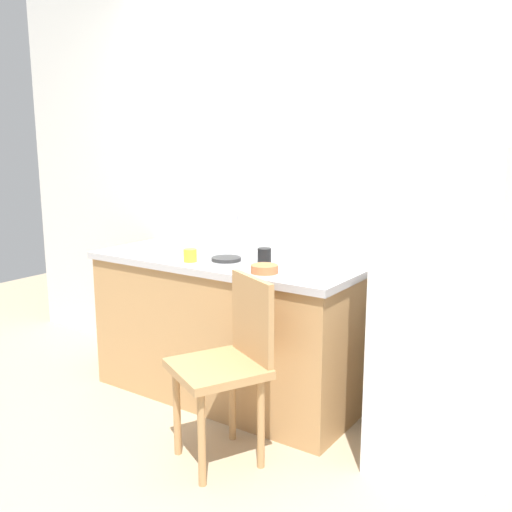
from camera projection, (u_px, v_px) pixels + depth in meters
name	position (u px, v px, depth m)	size (l,w,h in m)	color
ground_plane	(192.00, 457.00, 2.78)	(8.00, 8.00, 0.00)	tan
back_wall	(299.00, 170.00, 3.32)	(4.80, 0.10, 2.69)	silver
cabinet_base	(226.00, 331.00, 3.38)	(1.59, 0.60, 0.81)	tan
countertop	(225.00, 262.00, 3.30)	(1.63, 0.64, 0.04)	#B7B7BC
faucet	(239.00, 232.00, 3.52)	(0.02, 0.02, 0.22)	#B7B7BC
refrigerator	(446.00, 312.00, 2.60)	(0.52, 0.61, 1.49)	white
chair	(229.00, 360.00, 2.68)	(0.54, 0.54, 0.89)	tan
terracotta_bowl	(264.00, 269.00, 2.92)	(0.14, 0.14, 0.04)	#C67042
hotplate	(226.00, 259.00, 3.22)	(0.17, 0.17, 0.02)	#2D2D2D
cup_yellow	(190.00, 255.00, 3.19)	(0.08, 0.08, 0.07)	yellow
cup_white	(213.00, 244.00, 3.47)	(0.07, 0.07, 0.10)	white
cup_black	(264.00, 255.00, 3.18)	(0.08, 0.08, 0.08)	black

